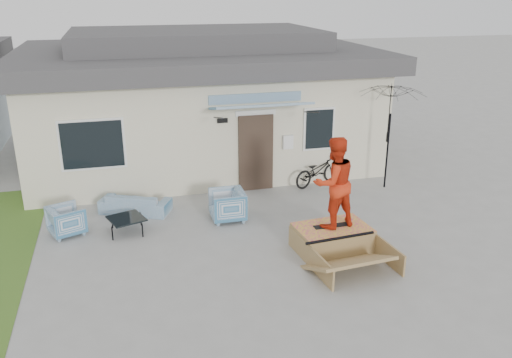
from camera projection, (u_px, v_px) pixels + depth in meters
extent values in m
plane|color=gray|center=(265.00, 273.00, 10.45)|extent=(90.00, 90.00, 0.00)
cube|color=beige|center=(198.00, 111.00, 17.20)|extent=(10.00, 7.00, 3.00)
cube|color=#3C3C3F|center=(196.00, 56.00, 16.61)|extent=(10.80, 7.80, 0.50)
cube|color=#3C3C3F|center=(195.00, 38.00, 16.42)|extent=(7.50, 4.50, 0.60)
cube|color=#3B2B21|center=(256.00, 153.00, 14.38)|extent=(0.95, 0.08, 2.10)
cube|color=white|center=(92.00, 144.00, 13.19)|extent=(1.60, 0.06, 1.30)
cube|color=white|center=(319.00, 129.00, 14.64)|extent=(0.90, 0.06, 1.20)
cube|color=teal|center=(261.00, 106.00, 13.44)|extent=(2.50, 1.09, 0.29)
imported|color=teal|center=(135.00, 200.00, 13.13)|extent=(1.76, 1.17, 0.67)
imported|color=teal|center=(66.00, 219.00, 11.96)|extent=(0.89, 0.92, 0.74)
imported|color=teal|center=(227.00, 204.00, 12.69)|extent=(0.75, 0.80, 0.82)
cube|color=black|center=(127.00, 225.00, 12.10)|extent=(0.94, 0.94, 0.36)
imported|color=black|center=(317.00, 168.00, 14.89)|extent=(1.69, 1.14, 1.02)
cylinder|color=black|center=(387.00, 151.00, 14.54)|extent=(0.05, 0.05, 2.10)
imported|color=black|center=(389.00, 126.00, 14.30)|extent=(2.23, 2.16, 0.90)
cube|color=black|center=(332.00, 225.00, 11.25)|extent=(0.78, 0.20, 0.05)
imported|color=red|center=(334.00, 181.00, 10.91)|extent=(1.08, 0.91, 1.94)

